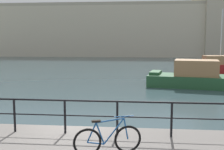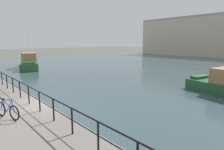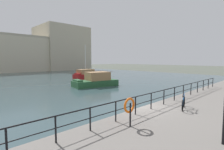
% 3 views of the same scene
% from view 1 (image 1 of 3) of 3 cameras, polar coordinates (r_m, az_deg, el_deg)
% --- Properties ---
extents(ground_plane, '(240.00, 240.00, 0.00)m').
position_cam_1_polar(ground_plane, '(9.78, -6.95, -14.72)').
color(ground_plane, '#4C5147').
extents(water_basin, '(80.00, 60.00, 0.01)m').
position_cam_1_polar(water_basin, '(39.28, 2.54, 1.81)').
color(water_basin, '#33474C').
rests_on(water_basin, ground_plane).
extents(harbor_building, '(67.44, 17.53, 17.31)m').
position_cam_1_polar(harbor_building, '(68.56, 10.29, 9.49)').
color(harbor_building, '#C1B79E').
rests_on(harbor_building, ground_plane).
extents(moored_blue_motorboat, '(7.04, 4.08, 2.14)m').
position_cam_1_polar(moored_blue_motorboat, '(22.64, 16.31, -0.21)').
color(moored_blue_motorboat, '#23512D').
rests_on(moored_blue_motorboat, water_basin).
extents(quay_railing, '(22.94, 0.07, 1.08)m').
position_cam_1_polar(quay_railing, '(8.41, 1.11, -7.61)').
color(quay_railing, black).
rests_on(quay_railing, quay_promenade).
extents(parked_bicycle, '(1.70, 0.61, 0.98)m').
position_cam_1_polar(parked_bicycle, '(7.13, -0.89, -13.30)').
color(parked_bicycle, black).
rests_on(parked_bicycle, quay_promenade).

